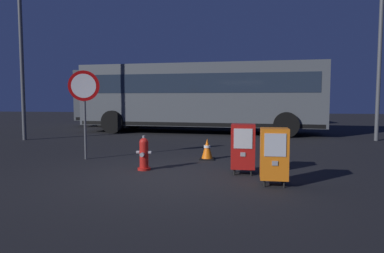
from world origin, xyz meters
The scene contains 10 objects.
ground_plane centered at (0.00, 0.00, 0.00)m, with size 60.00×60.00×0.00m, color black.
fire_hydrant centered at (-0.65, 0.55, 0.35)m, with size 0.33×0.31×0.75m.
newspaper_box_primary centered at (1.46, 0.46, 0.57)m, with size 0.48×0.42×1.02m.
newspaper_box_secondary centered at (2.02, -0.43, 0.57)m, with size 0.48×0.42×1.02m.
stop_sign centered at (-2.50, 1.63, 1.60)m, with size 0.71×0.31×2.23m.
traffic_cone centered at (0.55, 2.07, 0.26)m, with size 0.36×0.36×0.53m.
bus_near centered at (-0.51, 9.02, 1.71)m, with size 10.66×3.40×3.00m.
bus_far centered at (-2.45, 12.75, 1.71)m, with size 10.73×3.78×3.00m.
street_light_near_left centered at (6.18, 6.94, 3.87)m, with size 0.32×0.32×6.62m.
street_light_near_right centered at (-6.57, 5.21, 4.47)m, with size 0.32×0.32×7.79m.
Camera 1 is at (1.54, -6.83, 1.55)m, focal length 33.51 mm.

